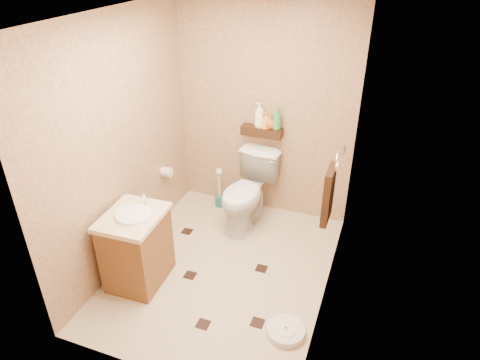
% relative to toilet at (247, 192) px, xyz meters
% --- Properties ---
extents(ground, '(2.50, 2.50, 0.00)m').
position_rel_toilet_xyz_m(ground, '(0.05, -0.83, -0.41)').
color(ground, '#C7B992').
rests_on(ground, ground).
extents(wall_back, '(2.00, 0.04, 2.40)m').
position_rel_toilet_xyz_m(wall_back, '(0.05, 0.42, 0.79)').
color(wall_back, tan).
rests_on(wall_back, ground).
extents(wall_front, '(2.00, 0.04, 2.40)m').
position_rel_toilet_xyz_m(wall_front, '(0.05, -2.08, 0.79)').
color(wall_front, tan).
rests_on(wall_front, ground).
extents(wall_left, '(0.04, 2.50, 2.40)m').
position_rel_toilet_xyz_m(wall_left, '(-0.95, -0.83, 0.79)').
color(wall_left, tan).
rests_on(wall_left, ground).
extents(wall_right, '(0.04, 2.50, 2.40)m').
position_rel_toilet_xyz_m(wall_right, '(1.05, -0.83, 0.79)').
color(wall_right, tan).
rests_on(wall_right, ground).
extents(ceiling, '(2.00, 2.50, 0.02)m').
position_rel_toilet_xyz_m(ceiling, '(0.05, -0.83, 1.99)').
color(ceiling, white).
rests_on(ceiling, wall_back).
extents(wall_shelf, '(0.46, 0.14, 0.10)m').
position_rel_toilet_xyz_m(wall_shelf, '(0.05, 0.34, 0.61)').
color(wall_shelf, '#33200E').
rests_on(wall_shelf, wall_back).
extents(floor_accents, '(1.27, 1.37, 0.01)m').
position_rel_toilet_xyz_m(floor_accents, '(0.05, -0.88, -0.41)').
color(floor_accents, black).
rests_on(floor_accents, ground).
extents(toilet, '(0.57, 0.87, 0.83)m').
position_rel_toilet_xyz_m(toilet, '(0.00, 0.00, 0.00)').
color(toilet, white).
rests_on(toilet, ground).
extents(vanity, '(0.52, 0.63, 0.86)m').
position_rel_toilet_xyz_m(vanity, '(-0.65, -1.23, -0.03)').
color(vanity, brown).
rests_on(vanity, ground).
extents(bathroom_scale, '(0.39, 0.39, 0.07)m').
position_rel_toilet_xyz_m(bathroom_scale, '(0.84, -1.39, -0.38)').
color(bathroom_scale, silver).
rests_on(bathroom_scale, ground).
extents(toilet_brush, '(0.12, 0.12, 0.52)m').
position_rel_toilet_xyz_m(toilet_brush, '(-0.44, 0.24, -0.23)').
color(toilet_brush, '#1A6A67').
rests_on(toilet_brush, ground).
extents(towel_ring, '(0.12, 0.30, 0.76)m').
position_rel_toilet_xyz_m(towel_ring, '(0.96, -0.58, 0.53)').
color(towel_ring, silver).
rests_on(towel_ring, wall_right).
extents(toilet_paper, '(0.12, 0.11, 0.12)m').
position_rel_toilet_xyz_m(toilet_paper, '(-0.89, -0.18, 0.19)').
color(toilet_paper, silver).
rests_on(toilet_paper, wall_left).
extents(bottle_a, '(0.13, 0.13, 0.28)m').
position_rel_toilet_xyz_m(bottle_a, '(0.02, 0.34, 0.79)').
color(bottle_a, white).
rests_on(bottle_a, wall_shelf).
extents(bottle_b, '(0.10, 0.10, 0.18)m').
position_rel_toilet_xyz_m(bottle_b, '(0.09, 0.34, 0.75)').
color(bottle_b, '#F5AE33').
rests_on(bottle_b, wall_shelf).
extents(bottle_c, '(0.15, 0.15, 0.15)m').
position_rel_toilet_xyz_m(bottle_c, '(0.15, 0.34, 0.73)').
color(bottle_c, '#C15216').
rests_on(bottle_c, wall_shelf).
extents(bottle_d, '(0.14, 0.14, 0.25)m').
position_rel_toilet_xyz_m(bottle_d, '(0.21, 0.34, 0.78)').
color(bottle_d, green).
rests_on(bottle_d, wall_shelf).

